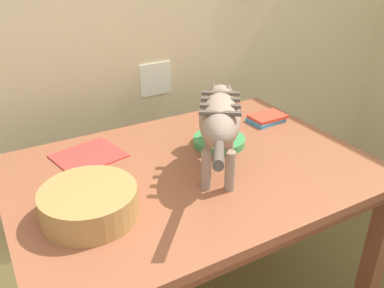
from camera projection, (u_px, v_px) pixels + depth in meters
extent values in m
cube|color=beige|center=(105.00, 6.00, 1.92)|extent=(4.43, 0.10, 2.50)
cube|color=white|center=(155.00, 79.00, 2.15)|extent=(0.17, 0.01, 0.17)
cube|color=brown|center=(192.00, 171.00, 1.56)|extent=(1.35, 0.95, 0.03)
cube|color=brown|center=(192.00, 183.00, 1.59)|extent=(1.27, 0.87, 0.07)
cube|color=brown|center=(374.00, 257.00, 1.68)|extent=(0.07, 0.07, 0.72)
cube|color=brown|center=(21.00, 238.00, 1.79)|extent=(0.07, 0.07, 0.72)
cube|color=brown|center=(250.00, 167.00, 2.34)|extent=(0.07, 0.07, 0.72)
ellipsoid|color=gray|center=(220.00, 119.00, 1.44)|extent=(0.32, 0.38, 0.15)
cube|color=brown|center=(220.00, 113.00, 1.33)|extent=(0.13, 0.09, 0.01)
cube|color=brown|center=(220.00, 106.00, 1.39)|extent=(0.13, 0.09, 0.01)
cube|color=brown|center=(221.00, 100.00, 1.45)|extent=(0.13, 0.09, 0.01)
cube|color=brown|center=(221.00, 93.00, 1.50)|extent=(0.13, 0.09, 0.01)
cylinder|color=gray|center=(209.00, 138.00, 1.62)|extent=(0.04, 0.04, 0.15)
cylinder|color=gray|center=(229.00, 138.00, 1.61)|extent=(0.04, 0.04, 0.15)
cylinder|color=gray|center=(206.00, 170.00, 1.39)|extent=(0.04, 0.04, 0.15)
cylinder|color=gray|center=(230.00, 171.00, 1.39)|extent=(0.04, 0.04, 0.15)
sphere|color=gray|center=(221.00, 98.00, 1.64)|extent=(0.11, 0.11, 0.11)
cone|color=gray|center=(213.00, 87.00, 1.62)|extent=(0.04, 0.04, 0.04)
cone|color=gray|center=(228.00, 87.00, 1.61)|extent=(0.04, 0.04, 0.04)
cylinder|color=brown|center=(219.00, 154.00, 1.18)|extent=(0.16, 0.22, 0.09)
cylinder|color=#3C934E|center=(219.00, 141.00, 1.72)|extent=(0.22, 0.22, 0.03)
cylinder|color=white|center=(220.00, 128.00, 1.70)|extent=(0.09, 0.09, 0.09)
torus|color=white|center=(231.00, 124.00, 1.72)|extent=(0.06, 0.01, 0.06)
cube|color=red|center=(89.00, 156.00, 1.63)|extent=(0.29, 0.27, 0.01)
cube|color=#3E8EC2|center=(266.00, 120.00, 1.93)|extent=(0.18, 0.13, 0.02)
cube|color=red|center=(267.00, 116.00, 1.93)|extent=(0.17, 0.12, 0.01)
cylinder|color=#AD7E42|center=(89.00, 203.00, 1.26)|extent=(0.30, 0.30, 0.10)
cylinder|color=#4D381D|center=(89.00, 202.00, 1.26)|extent=(0.25, 0.25, 0.08)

